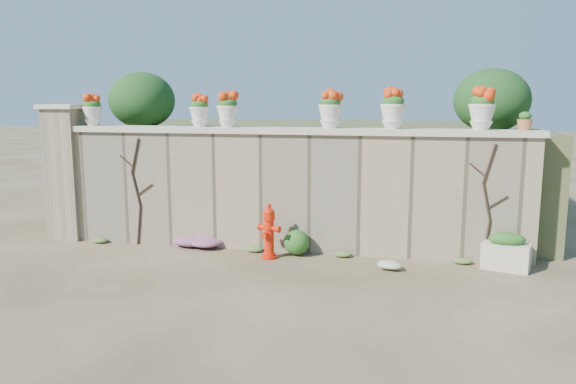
% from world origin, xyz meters
% --- Properties ---
extents(ground, '(80.00, 80.00, 0.00)m').
position_xyz_m(ground, '(0.00, 0.00, 0.00)').
color(ground, '#493C24').
rests_on(ground, ground).
extents(stone_wall, '(8.00, 0.40, 2.00)m').
position_xyz_m(stone_wall, '(0.00, 1.80, 1.00)').
color(stone_wall, gray).
rests_on(stone_wall, ground).
extents(wall_cap, '(8.10, 0.52, 0.10)m').
position_xyz_m(wall_cap, '(0.00, 1.80, 2.05)').
color(wall_cap, beige).
rests_on(wall_cap, stone_wall).
extents(gate_pillar, '(0.72, 0.72, 2.48)m').
position_xyz_m(gate_pillar, '(-4.15, 1.80, 1.26)').
color(gate_pillar, gray).
rests_on(gate_pillar, ground).
extents(raised_fill, '(9.00, 6.00, 2.00)m').
position_xyz_m(raised_fill, '(0.00, 5.00, 1.00)').
color(raised_fill, '#384C23').
rests_on(raised_fill, ground).
extents(back_shrub_left, '(1.30, 1.30, 1.10)m').
position_xyz_m(back_shrub_left, '(-3.20, 3.00, 2.55)').
color(back_shrub_left, '#143814').
rests_on(back_shrub_left, raised_fill).
extents(back_shrub_right, '(1.30, 1.30, 1.10)m').
position_xyz_m(back_shrub_right, '(3.40, 3.00, 2.55)').
color(back_shrub_right, '#143814').
rests_on(back_shrub_right, raised_fill).
extents(vine_left, '(0.60, 0.04, 1.91)m').
position_xyz_m(vine_left, '(-2.67, 1.58, 0.99)').
color(vine_left, black).
rests_on(vine_left, ground).
extents(vine_right, '(0.60, 0.04, 1.91)m').
position_xyz_m(vine_right, '(3.23, 1.58, 0.99)').
color(vine_right, black).
rests_on(vine_right, ground).
extents(fire_hydrant, '(0.39, 0.28, 0.91)m').
position_xyz_m(fire_hydrant, '(-0.17, 1.20, 0.46)').
color(fire_hydrant, red).
rests_on(fire_hydrant, ground).
extents(planter_box, '(0.78, 0.59, 0.57)m').
position_xyz_m(planter_box, '(3.52, 1.37, 0.27)').
color(planter_box, beige).
rests_on(planter_box, ground).
extents(green_shrub, '(0.55, 0.49, 0.52)m').
position_xyz_m(green_shrub, '(0.20, 1.47, 0.26)').
color(green_shrub, '#1E5119').
rests_on(green_shrub, ground).
extents(magenta_clump, '(0.90, 0.60, 0.24)m').
position_xyz_m(magenta_clump, '(-1.58, 1.54, 0.12)').
color(magenta_clump, '#BC25A9').
rests_on(magenta_clump, ground).
extents(white_flowers, '(0.48, 0.39, 0.17)m').
position_xyz_m(white_flowers, '(1.82, 0.91, 0.09)').
color(white_flowers, white).
rests_on(white_flowers, ground).
extents(urn_pot_0, '(0.35, 0.35, 0.55)m').
position_xyz_m(urn_pot_0, '(-3.58, 1.80, 2.37)').
color(urn_pot_0, silver).
rests_on(urn_pot_0, wall_cap).
extents(urn_pot_1, '(0.35, 0.35, 0.55)m').
position_xyz_m(urn_pot_1, '(-1.54, 1.80, 2.37)').
color(urn_pot_1, silver).
rests_on(urn_pot_1, wall_cap).
extents(urn_pot_2, '(0.37, 0.37, 0.59)m').
position_xyz_m(urn_pot_2, '(-1.03, 1.80, 2.39)').
color(urn_pot_2, silver).
rests_on(urn_pot_2, wall_cap).
extents(urn_pot_3, '(0.40, 0.40, 0.62)m').
position_xyz_m(urn_pot_3, '(0.72, 1.80, 2.41)').
color(urn_pot_3, silver).
rests_on(urn_pot_3, wall_cap).
extents(urn_pot_4, '(0.41, 0.41, 0.64)m').
position_xyz_m(urn_pot_4, '(1.73, 1.80, 2.42)').
color(urn_pot_4, silver).
rests_on(urn_pot_4, wall_cap).
extents(urn_pot_5, '(0.41, 0.41, 0.64)m').
position_xyz_m(urn_pot_5, '(3.10, 1.80, 2.42)').
color(urn_pot_5, silver).
rests_on(urn_pot_5, wall_cap).
extents(terracotta_pot, '(0.23, 0.23, 0.27)m').
position_xyz_m(terracotta_pot, '(3.73, 1.80, 2.23)').
color(terracotta_pot, '#B86638').
rests_on(terracotta_pot, wall_cap).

